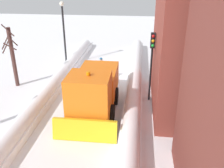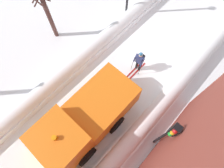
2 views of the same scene
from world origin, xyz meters
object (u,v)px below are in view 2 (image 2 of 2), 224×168
traffic_light_pole (168,133)px  skier (139,60)px  plow_truck (84,121)px  bare_tree_near (47,11)px

traffic_light_pole → skier: bearing=-40.4°
plow_truck → traffic_light_pole: size_ratio=1.34×
skier → bare_tree_near: 6.40m
plow_truck → traffic_light_pole: traffic_light_pole is taller
traffic_light_pole → bare_tree_near: bare_tree_near is taller
bare_tree_near → skier: bearing=-163.4°
plow_truck → bare_tree_near: size_ratio=1.31×
traffic_light_pole → plow_truck: bearing=29.2°
skier → traffic_light_pole: traffic_light_pole is taller
skier → bare_tree_near: bearing=16.6°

